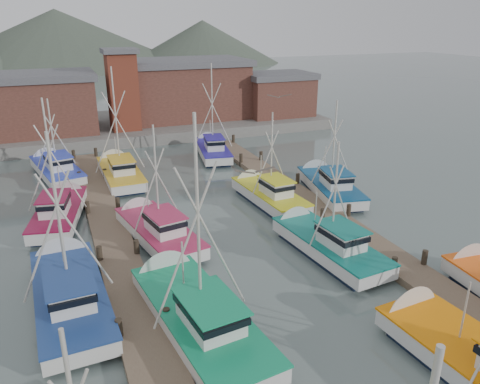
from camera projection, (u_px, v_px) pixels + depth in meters
name	position (u px, v px, depth m)	size (l,w,h in m)	color
ground	(272.00, 282.00, 24.07)	(260.00, 260.00, 0.00)	#4D5D5A
dock_left	(122.00, 267.00, 25.04)	(2.30, 46.00, 1.50)	brown
dock_right	(343.00, 226.00, 29.97)	(2.30, 46.00, 1.50)	brown
quay	(138.00, 126.00, 55.96)	(44.00, 16.00, 1.20)	gray
shed_left	(34.00, 103.00, 49.04)	(12.72, 8.48, 6.20)	brown
shed_center	(185.00, 88.00, 56.64)	(14.84, 9.54, 6.90)	brown
shed_right	(277.00, 94.00, 58.20)	(8.48, 6.36, 5.20)	brown
lookout_tower	(123.00, 89.00, 50.05)	(3.60, 3.60, 8.50)	maroon
distant_hills	(32.00, 68.00, 125.94)	(175.00, 140.00, 42.00)	#485345
boat_4	(194.00, 312.00, 20.48)	(4.24, 10.25, 10.50)	black
boat_5	(324.00, 242.00, 26.80)	(3.41, 8.81, 7.45)	black
boat_6	(69.00, 291.00, 22.02)	(3.90, 9.78, 9.37)	black
boat_8	(156.00, 229.00, 28.42)	(4.11, 8.88, 7.95)	black
boat_9	(266.00, 194.00, 34.16)	(3.05, 8.31, 7.41)	black
boat_10	(61.00, 210.00, 31.21)	(4.20, 8.70, 8.93)	black
boat_11	(328.00, 185.00, 36.01)	(4.37, 9.03, 8.01)	black
boat_12	(120.00, 172.00, 39.02)	(3.97, 8.94, 10.03)	black
boat_13	(212.00, 149.00, 45.63)	(3.91, 8.63, 9.54)	black
boat_14	(55.00, 169.00, 39.84)	(4.38, 9.24, 7.44)	black
gull_near	(255.00, 171.00, 17.12)	(1.55, 0.63, 0.24)	gray
gull_far	(279.00, 96.00, 28.08)	(1.50, 0.66, 0.24)	gray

